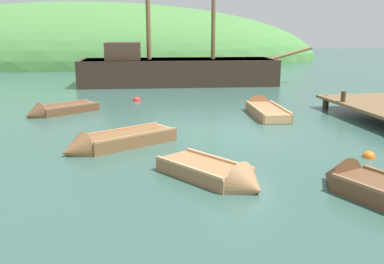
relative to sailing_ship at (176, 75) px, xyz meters
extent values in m
plane|color=#33564C|center=(0.42, -13.51, -0.63)|extent=(120.00, 120.00, 0.00)
cylinder|color=#433421|center=(5.71, -9.80, -0.63)|extent=(0.28, 0.28, 1.20)
cylinder|color=#433421|center=(5.61, -11.48, 0.19)|extent=(0.20, 0.20, 0.45)
ellipsoid|color=#477F3D|center=(-6.82, 22.27, -0.63)|extent=(53.79, 24.53, 13.07)
cube|color=#38281E|center=(0.16, -0.01, -0.19)|extent=(13.05, 4.63, 2.49)
cube|color=#997A51|center=(0.16, -0.01, 1.01)|extent=(12.51, 4.30, 0.10)
cylinder|color=olive|center=(7.74, -0.61, 1.36)|extent=(2.96, 0.43, 0.97)
cube|color=#4C3828|center=(-3.41, 0.27, 1.61)|extent=(2.39, 2.71, 1.10)
cube|color=brown|center=(-6.10, -8.71, -0.53)|extent=(2.73, 2.34, 0.45)
cone|color=brown|center=(-7.43, -9.63, -0.53)|extent=(1.11, 1.20, 1.01)
cube|color=#8E6242|center=(-5.08, -8.01, -0.46)|extent=(0.65, 0.86, 0.31)
cube|color=#8E6242|center=(-6.47, -8.97, -0.36)|extent=(0.71, 0.91, 0.05)
cube|color=#8E6242|center=(-5.73, -8.46, -0.36)|extent=(0.71, 0.91, 0.05)
cube|color=#8E6242|center=(-6.38, -8.31, -0.27)|extent=(2.12, 1.50, 0.07)
cube|color=#8E6242|center=(-5.82, -9.12, -0.27)|extent=(2.12, 1.50, 0.07)
cube|color=#9E7047|center=(2.37, -11.11, -0.51)|extent=(1.43, 3.23, 0.49)
cone|color=#9E7047|center=(2.52, -9.16, -0.51)|extent=(1.19, 0.85, 1.13)
cube|color=tan|center=(2.25, -12.63, -0.43)|extent=(1.08, 0.20, 0.34)
cube|color=tan|center=(2.41, -10.56, -0.32)|extent=(1.11, 0.27, 0.05)
cube|color=tan|center=(2.32, -11.66, -0.32)|extent=(1.11, 0.27, 0.05)
cube|color=tan|center=(2.92, -11.15, -0.23)|extent=(0.32, 3.08, 0.07)
cube|color=tan|center=(1.81, -11.06, -0.23)|extent=(0.32, 3.08, 0.07)
cone|color=brown|center=(1.25, -18.99, -0.50)|extent=(1.31, 1.03, 1.14)
cube|color=#8E6242|center=(1.69, -20.07, -0.32)|extent=(1.09, 0.59, 0.05)
cube|color=#8E6242|center=(1.34, -20.70, -0.23)|extent=(1.03, 2.36, 0.07)
cube|color=brown|center=(-3.59, -14.62, -0.50)|extent=(3.19, 2.47, 0.50)
cone|color=brown|center=(-5.23, -15.54, -0.50)|extent=(1.17, 1.30, 1.07)
cube|color=#AE7B4F|center=(-2.32, -13.90, -0.43)|extent=(0.61, 0.95, 0.35)
cube|color=#AE7B4F|center=(-4.05, -14.88, -0.31)|extent=(0.67, 0.99, 0.05)
cube|color=#AE7B4F|center=(-3.13, -14.36, -0.31)|extent=(0.67, 0.99, 0.05)
cube|color=#AE7B4F|center=(-3.85, -14.16, -0.22)|extent=(2.62, 1.53, 0.07)
cube|color=#AE7B4F|center=(-3.33, -15.08, -0.22)|extent=(2.62, 1.53, 0.07)
cube|color=#9E7047|center=(-1.83, -18.00, -0.53)|extent=(2.29, 2.64, 0.45)
cone|color=#9E7047|center=(-0.99, -19.25, -0.53)|extent=(1.26, 1.12, 1.10)
cube|color=tan|center=(-2.46, -17.05, -0.46)|extent=(0.94, 0.68, 0.31)
cube|color=tan|center=(-1.59, -18.35, -0.37)|extent=(0.99, 0.74, 0.05)
cube|color=tan|center=(-2.06, -17.65, -0.37)|extent=(0.99, 0.74, 0.05)
cube|color=tan|center=(-2.28, -18.30, -0.28)|extent=(1.37, 2.00, 0.07)
cube|color=tan|center=(-1.38, -17.70, -0.28)|extent=(1.37, 2.00, 0.07)
sphere|color=red|center=(-2.92, -6.13, -0.63)|extent=(0.43, 0.43, 0.43)
sphere|color=orange|center=(3.25, -17.26, -0.63)|extent=(0.37, 0.37, 0.37)
camera|label=1|loc=(-3.90, -27.98, 3.02)|focal=39.61mm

